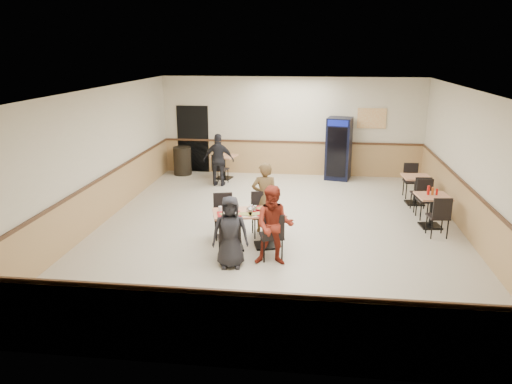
# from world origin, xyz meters

# --- Properties ---
(ground) EXTENTS (10.00, 10.00, 0.00)m
(ground) POSITION_xyz_m (0.00, 0.00, 0.00)
(ground) COLOR beige
(ground) RESTS_ON ground
(room_shell) EXTENTS (10.00, 10.00, 10.00)m
(room_shell) POSITION_xyz_m (1.78, 2.55, 0.58)
(room_shell) COLOR silver
(room_shell) RESTS_ON ground
(main_table) EXTENTS (1.53, 1.04, 0.75)m
(main_table) POSITION_xyz_m (-0.49, -1.09, 0.50)
(main_table) COLOR black
(main_table) RESTS_ON ground
(main_chairs) EXTENTS (1.62, 1.90, 0.95)m
(main_chairs) POSITION_xyz_m (-0.54, -1.11, 0.47)
(main_chairs) COLOR black
(main_chairs) RESTS_ON ground
(diner_woman_left) EXTENTS (0.71, 0.52, 1.33)m
(diner_woman_left) POSITION_xyz_m (-0.70, -2.03, 0.66)
(diner_woman_left) COLOR black
(diner_woman_left) RESTS_ON ground
(diner_woman_right) EXTENTS (0.74, 0.59, 1.49)m
(diner_woman_right) POSITION_xyz_m (0.07, -1.82, 0.74)
(diner_woman_right) COLOR maroon
(diner_woman_right) RESTS_ON ground
(diner_man_opposite) EXTENTS (0.61, 0.45, 1.53)m
(diner_man_opposite) POSITION_xyz_m (-0.28, -0.16, 0.76)
(diner_man_opposite) COLOR brown
(diner_man_opposite) RESTS_ON ground
(lone_diner) EXTENTS (0.90, 0.41, 1.51)m
(lone_diner) POSITION_xyz_m (-1.97, 3.39, 0.75)
(lone_diner) COLOR black
(lone_diner) RESTS_ON ground
(tabletop_clutter) EXTENTS (1.34, 0.85, 0.12)m
(tabletop_clutter) POSITION_xyz_m (-0.41, -1.15, 0.77)
(tabletop_clutter) COLOR #AD0B12
(tabletop_clutter) RESTS_ON main_table
(side_table_near) EXTENTS (0.75, 0.75, 0.73)m
(side_table_near) POSITION_xyz_m (3.35, 0.57, 0.48)
(side_table_near) COLOR black
(side_table_near) RESTS_ON ground
(side_table_near_chair_south) EXTENTS (0.47, 0.47, 0.92)m
(side_table_near_chair_south) POSITION_xyz_m (3.35, -0.01, 0.46)
(side_table_near_chair_south) COLOR black
(side_table_near_chair_south) RESTS_ON ground
(side_table_near_chair_north) EXTENTS (0.47, 0.47, 0.92)m
(side_table_near_chair_north) POSITION_xyz_m (3.35, 1.15, 0.46)
(side_table_near_chair_north) COLOR black
(side_table_near_chair_north) RESTS_ON ground
(side_table_far) EXTENTS (0.72, 0.72, 0.72)m
(side_table_far) POSITION_xyz_m (3.32, 2.28, 0.48)
(side_table_far) COLOR black
(side_table_far) RESTS_ON ground
(side_table_far_chair_south) EXTENTS (0.45, 0.45, 0.92)m
(side_table_far_chair_south) POSITION_xyz_m (3.32, 1.70, 0.46)
(side_table_far_chair_south) COLOR black
(side_table_far_chair_south) RESTS_ON ground
(side_table_far_chair_north) EXTENTS (0.45, 0.45, 0.92)m
(side_table_far_chair_north) POSITION_xyz_m (3.32, 2.86, 0.46)
(side_table_far_chair_north) COLOR black
(side_table_far_chair_north) RESTS_ON ground
(condiment_caddy) EXTENTS (0.23, 0.06, 0.20)m
(condiment_caddy) POSITION_xyz_m (3.32, 0.62, 0.82)
(condiment_caddy) COLOR #B9120D
(condiment_caddy) RESTS_ON side_table_near
(back_table) EXTENTS (0.80, 0.80, 0.71)m
(back_table) POSITION_xyz_m (-1.97, 4.20, 0.47)
(back_table) COLOR black
(back_table) RESTS_ON ground
(back_table_chair_lone) EXTENTS (0.50, 0.50, 0.90)m
(back_table_chair_lone) POSITION_xyz_m (-1.97, 3.63, 0.45)
(back_table_chair_lone) COLOR black
(back_table_chair_lone) RESTS_ON ground
(pepsi_cooler) EXTENTS (0.83, 0.83, 1.86)m
(pepsi_cooler) POSITION_xyz_m (1.45, 4.59, 0.93)
(pepsi_cooler) COLOR black
(pepsi_cooler) RESTS_ON ground
(trash_bin) EXTENTS (0.55, 0.55, 0.87)m
(trash_bin) POSITION_xyz_m (-3.35, 4.55, 0.43)
(trash_bin) COLOR black
(trash_bin) RESTS_ON ground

